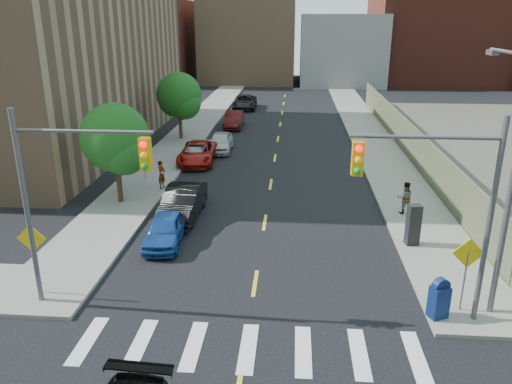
% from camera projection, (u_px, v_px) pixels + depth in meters
% --- Properties ---
extents(sidewalk_nw, '(3.50, 73.00, 0.15)m').
position_uv_depth(sidewalk_nw, '(206.00, 115.00, 51.21)').
color(sidewalk_nw, gray).
rests_on(sidewalk_nw, ground).
extents(sidewalk_ne, '(3.50, 73.00, 0.15)m').
position_uv_depth(sidewalk_ne, '(358.00, 118.00, 50.07)').
color(sidewalk_ne, gray).
rests_on(sidewalk_ne, ground).
extents(fence_north, '(0.12, 44.00, 2.50)m').
position_uv_depth(fence_north, '(406.00, 137.00, 36.86)').
color(fence_north, '#646849').
rests_on(fence_north, ground).
extents(bg_bldg_west, '(14.00, 18.00, 12.00)m').
position_uv_depth(bg_bldg_west, '(145.00, 42.00, 77.08)').
color(bg_bldg_west, '#592319').
rests_on(bg_bldg_west, ground).
extents(bg_bldg_midwest, '(14.00, 16.00, 15.00)m').
position_uv_depth(bg_bldg_midwest, '(249.00, 31.00, 77.28)').
color(bg_bldg_midwest, '#8C6B4C').
rests_on(bg_bldg_midwest, ground).
extents(bg_bldg_center, '(12.00, 16.00, 10.00)m').
position_uv_depth(bg_bldg_center, '(341.00, 49.00, 75.21)').
color(bg_bldg_center, gray).
rests_on(bg_bldg_center, ground).
extents(bg_bldg_east, '(18.00, 18.00, 16.00)m').
position_uv_depth(bg_bldg_east, '(434.00, 28.00, 75.06)').
color(bg_bldg_east, '#592319').
rests_on(bg_bldg_east, ground).
extents(signal_nw, '(4.59, 0.30, 7.00)m').
position_uv_depth(signal_nw, '(67.00, 184.00, 16.23)').
color(signal_nw, '#59595E').
rests_on(signal_nw, ground).
extents(signal_ne, '(4.59, 0.30, 7.00)m').
position_uv_depth(signal_ne, '(443.00, 194.00, 15.35)').
color(signal_ne, '#59595E').
rests_on(signal_ne, ground).
extents(streetlight_ne, '(0.25, 3.70, 9.00)m').
position_uv_depth(streetlight_ne, '(510.00, 166.00, 15.80)').
color(streetlight_ne, '#59595E').
rests_on(streetlight_ne, ground).
extents(warn_sign_nw, '(1.06, 0.06, 2.83)m').
position_uv_depth(warn_sign_nw, '(33.00, 246.00, 17.68)').
color(warn_sign_nw, '#59595E').
rests_on(warn_sign_nw, ground).
extents(warn_sign_ne, '(1.06, 0.06, 2.83)m').
position_uv_depth(warn_sign_ne, '(467.00, 262.00, 16.57)').
color(warn_sign_ne, '#59595E').
rests_on(warn_sign_ne, ground).
extents(warn_sign_midwest, '(1.06, 0.06, 2.83)m').
position_uv_depth(warn_sign_midwest, '(143.00, 150.00, 30.37)').
color(warn_sign_midwest, '#59595E').
rests_on(warn_sign_midwest, ground).
extents(tree_west_near, '(3.66, 3.64, 5.52)m').
position_uv_depth(tree_west_near, '(116.00, 142.00, 26.17)').
color(tree_west_near, '#332114').
rests_on(tree_west_near, ground).
extents(tree_west_far, '(3.66, 3.64, 5.52)m').
position_uv_depth(tree_west_far, '(179.00, 98.00, 40.27)').
color(tree_west_far, '#332114').
rests_on(tree_west_far, ground).
extents(parked_car_blue, '(1.75, 3.98, 1.33)m').
position_uv_depth(parked_car_blue, '(165.00, 229.00, 22.36)').
color(parked_car_blue, '#1C499B').
rests_on(parked_car_blue, ground).
extents(parked_car_black, '(1.75, 4.83, 1.58)m').
position_uv_depth(parked_car_black, '(183.00, 203.00, 25.23)').
color(parked_car_black, black).
rests_on(parked_car_black, ground).
extents(parked_car_red, '(2.57, 5.22, 1.43)m').
position_uv_depth(parked_car_red, '(198.00, 153.00, 34.67)').
color(parked_car_red, '#9B140F').
rests_on(parked_car_red, ground).
extents(parked_car_silver, '(2.01, 4.41, 1.25)m').
position_uv_depth(parked_car_silver, '(195.00, 155.00, 34.57)').
color(parked_car_silver, '#9B9DA2').
rests_on(parked_car_silver, ground).
extents(parked_car_white, '(1.83, 4.29, 1.45)m').
position_uv_depth(parked_car_white, '(220.00, 142.00, 37.66)').
color(parked_car_white, '#BABABA').
rests_on(parked_car_white, ground).
extents(parked_car_maroon, '(1.66, 4.54, 1.49)m').
position_uv_depth(parked_car_maroon, '(234.00, 120.00, 45.74)').
color(parked_car_maroon, '#440D0E').
rests_on(parked_car_maroon, ground).
extents(parked_car_grey, '(2.59, 5.41, 1.49)m').
position_uv_depth(parked_car_grey, '(245.00, 102.00, 55.07)').
color(parked_car_grey, black).
rests_on(parked_car_grey, ground).
extents(mailbox, '(0.72, 0.65, 1.45)m').
position_uv_depth(mailbox, '(439.00, 298.00, 16.55)').
color(mailbox, navy).
rests_on(mailbox, sidewalk_ne).
extents(payphone, '(0.62, 0.54, 1.85)m').
position_uv_depth(payphone, '(413.00, 225.00, 21.81)').
color(payphone, black).
rests_on(payphone, sidewalk_ne).
extents(pedestrian_west, '(0.52, 0.68, 1.64)m').
position_uv_depth(pedestrian_west, '(162.00, 175.00, 29.07)').
color(pedestrian_west, gray).
rests_on(pedestrian_west, sidewalk_nw).
extents(pedestrian_east, '(0.84, 0.66, 1.68)m').
position_uv_depth(pedestrian_east, '(405.00, 198.00, 25.32)').
color(pedestrian_east, gray).
rests_on(pedestrian_east, sidewalk_ne).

